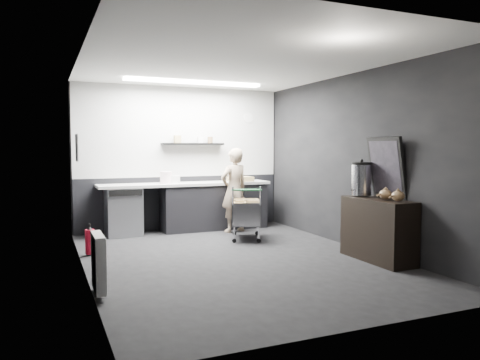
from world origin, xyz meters
name	(u,v)px	position (x,y,z in m)	size (l,w,h in m)	color
floor	(236,259)	(0.00, 0.00, 0.00)	(5.50, 5.50, 0.00)	black
ceiling	(236,63)	(0.00, 0.00, 2.70)	(5.50, 5.50, 0.00)	white
wall_back	(181,158)	(0.00, 2.75, 1.35)	(5.50, 5.50, 0.00)	black
wall_front	(362,172)	(0.00, -2.75, 1.35)	(5.50, 5.50, 0.00)	black
wall_left	(83,164)	(-2.00, 0.00, 1.35)	(5.50, 5.50, 0.00)	black
wall_right	(355,161)	(2.00, 0.00, 1.35)	(5.50, 5.50, 0.00)	black
kitchen_wall_panel	(181,132)	(0.00, 2.73, 1.85)	(3.95, 0.02, 1.70)	#B8B8B3
dado_panel	(182,202)	(0.00, 2.73, 0.50)	(3.95, 0.02, 1.00)	black
floating_shelf	(193,144)	(0.20, 2.62, 1.62)	(1.20, 0.22, 0.04)	black
wall_clock	(248,118)	(1.40, 2.72, 2.15)	(0.20, 0.20, 0.03)	silver
poster	(77,148)	(-1.98, 1.30, 1.55)	(0.02, 0.30, 0.40)	silver
poster_red_band	(77,143)	(-1.98, 1.30, 1.62)	(0.01, 0.22, 0.10)	red
radiator	(98,262)	(-1.94, -0.90, 0.35)	(0.10, 0.50, 0.60)	silver
ceiling_strip	(195,82)	(0.00, 1.85, 2.67)	(2.40, 0.20, 0.04)	white
prep_counter	(193,206)	(0.14, 2.42, 0.46)	(3.20, 0.61, 0.90)	black
person	(234,190)	(0.78, 1.97, 0.77)	(0.56, 0.37, 1.54)	beige
shopping_cart	(246,214)	(0.72, 1.27, 0.42)	(0.77, 0.99, 0.89)	silver
sideboard	(377,221)	(1.78, -0.80, 0.54)	(0.49, 1.14, 1.70)	black
fire_extinguisher	(90,241)	(-1.85, 1.04, 0.21)	(0.13, 0.13, 0.44)	red
cardboard_box	(240,179)	(1.08, 2.37, 0.94)	(0.45, 0.34, 0.09)	#947E4F
pink_tub	(166,177)	(-0.37, 2.42, 1.01)	(0.22, 0.22, 0.22)	silver
white_container	(176,179)	(-0.21, 2.37, 0.97)	(0.16, 0.12, 0.14)	silver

